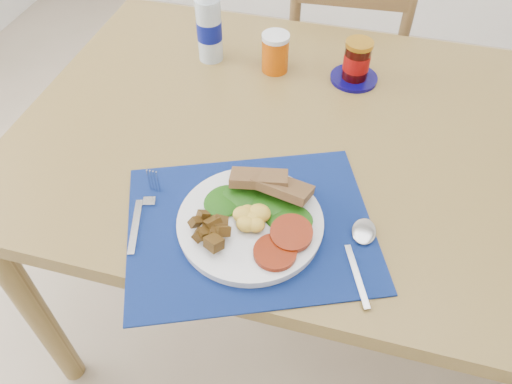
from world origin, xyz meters
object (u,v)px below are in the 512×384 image
Objects in this scene: breakfast_plate at (247,221)px; water_bottle at (209,25)px; chair_far at (343,61)px; juice_glass at (275,54)px; jam_on_saucer at (356,63)px.

water_bottle is at bearing 112.60° from breakfast_plate.
chair_far reaches higher than juice_glass.
chair_far is at bearing 97.95° from jam_on_saucer.
chair_far is 4.82× the size of water_bottle.
breakfast_plate is at bearing -103.88° from jam_on_saucer.
chair_far is 0.61m from water_bottle.
water_bottle reaches higher than juice_glass.
water_bottle is 2.34× the size of juice_glass.
juice_glass is (-0.14, -0.42, 0.27)m from chair_far.
chair_far is 8.92× the size of jam_on_saucer.
jam_on_saucer is (0.13, 0.51, 0.02)m from breakfast_plate.
jam_on_saucer is (0.36, 0.00, -0.05)m from water_bottle.
juice_glass is at bearing 67.81° from chair_far.
water_bottle is at bearing 49.44° from chair_far.
juice_glass is 0.20m from jam_on_saucer.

